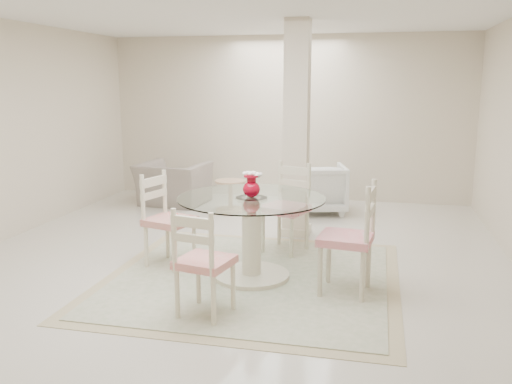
% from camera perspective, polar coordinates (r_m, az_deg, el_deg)
% --- Properties ---
extents(ground, '(7.00, 7.00, 0.00)m').
position_cam_1_polar(ground, '(5.99, -2.55, -7.42)').
color(ground, beige).
rests_on(ground, ground).
extents(room_shell, '(6.02, 7.02, 2.71)m').
position_cam_1_polar(room_shell, '(5.67, -2.72, 10.61)').
color(room_shell, beige).
rests_on(room_shell, ground).
extents(column, '(0.30, 0.30, 2.70)m').
position_cam_1_polar(column, '(6.86, 4.30, 6.52)').
color(column, beige).
rests_on(column, ground).
extents(area_rug, '(2.90, 2.90, 0.02)m').
position_cam_1_polar(area_rug, '(5.52, -0.46, -9.00)').
color(area_rug, tan).
rests_on(area_rug, ground).
extents(dining_table, '(1.45, 1.45, 0.84)m').
position_cam_1_polar(dining_table, '(5.39, -0.47, -4.83)').
color(dining_table, beige).
rests_on(dining_table, ground).
extents(red_vase, '(0.20, 0.17, 0.26)m').
position_cam_1_polar(red_vase, '(5.27, -0.47, 0.74)').
color(red_vase, '#A9051C').
rests_on(red_vase, dining_table).
extents(dining_chair_east, '(0.52, 0.52, 1.17)m').
position_cam_1_polar(dining_chair_east, '(5.03, 10.31, -3.97)').
color(dining_chair_east, beige).
rests_on(dining_chair_east, ground).
extents(dining_chair_north, '(0.58, 0.58, 1.14)m').
position_cam_1_polar(dining_chair_north, '(6.26, 3.44, -0.91)').
color(dining_chair_north, beige).
rests_on(dining_chair_north, ground).
extents(dining_chair_west, '(0.55, 0.55, 1.11)m').
position_cam_1_polar(dining_chair_west, '(5.83, -9.65, -2.14)').
color(dining_chair_west, '#F2E8C7').
rests_on(dining_chair_west, ground).
extents(dining_chair_south, '(0.50, 0.50, 1.05)m').
position_cam_1_polar(dining_chair_south, '(4.49, -5.84, -6.62)').
color(dining_chair_south, '#F1E7C6').
rests_on(dining_chair_south, ground).
extents(recliner_taupe, '(1.12, 1.01, 0.67)m').
position_cam_1_polar(recliner_taupe, '(8.81, -8.70, 0.87)').
color(recliner_taupe, gray).
rests_on(recliner_taupe, ground).
extents(armchair_white, '(0.96, 0.98, 0.74)m').
position_cam_1_polar(armchair_white, '(8.22, 6.57, 0.39)').
color(armchair_white, white).
rests_on(armchair_white, ground).
extents(side_table, '(0.46, 0.46, 0.48)m').
position_cam_1_polar(side_table, '(8.23, -2.70, -0.56)').
color(side_table, tan).
rests_on(side_table, ground).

